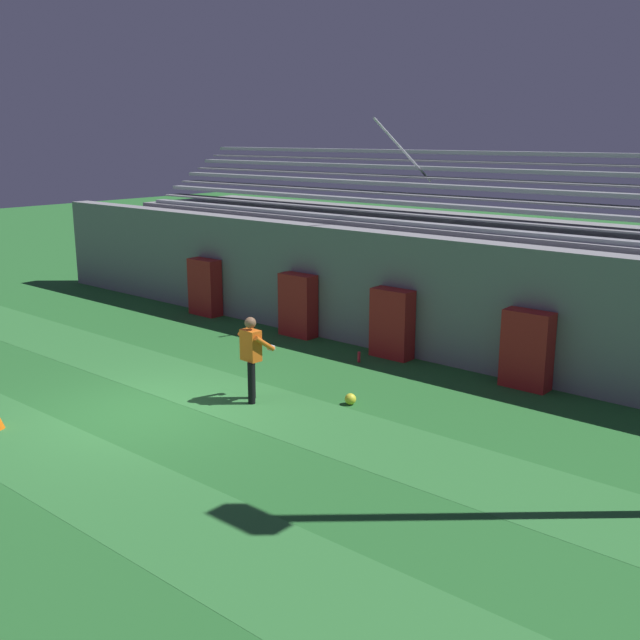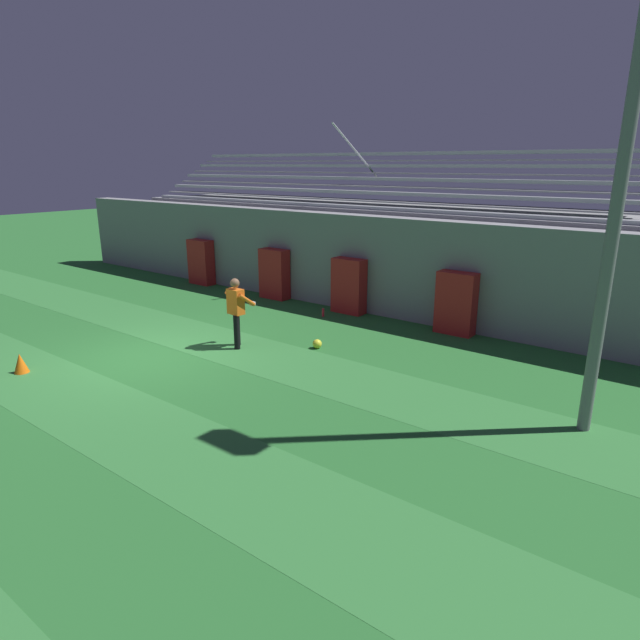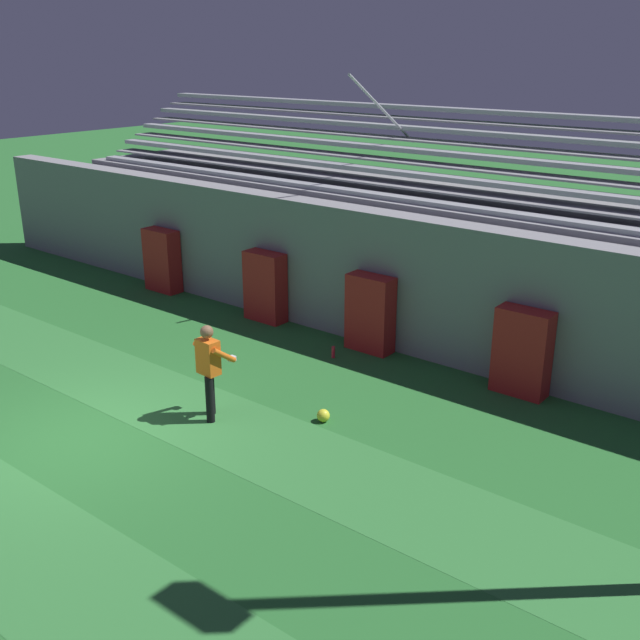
{
  "view_description": "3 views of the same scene",
  "coord_description": "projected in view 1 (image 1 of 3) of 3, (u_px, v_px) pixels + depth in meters",
  "views": [
    {
      "loc": [
        10.99,
        -7.76,
        5.01
      ],
      "look_at": [
        2.27,
        2.44,
        1.68
      ],
      "focal_mm": 42.0,
      "sensor_mm": 36.0,
      "label": 1
    },
    {
      "loc": [
        10.02,
        -6.61,
        4.2
      ],
      "look_at": [
        2.99,
        2.57,
        0.82
      ],
      "focal_mm": 30.0,
      "sensor_mm": 36.0,
      "label": 2
    },
    {
      "loc": [
        9.65,
        -5.94,
        5.93
      ],
      "look_at": [
        2.48,
        3.03,
        1.73
      ],
      "focal_mm": 42.0,
      "sensor_mm": 36.0,
      "label": 3
    }
  ],
  "objects": [
    {
      "name": "back_wall",
      "position": [
        357.0,
        286.0,
        18.32
      ],
      "size": [
        24.0,
        0.6,
        2.8
      ],
      "primitive_type": "cube",
      "color": "gray",
      "rests_on": "ground"
    },
    {
      "name": "turf_stripe_mid",
      "position": [
        33.0,
        449.0,
        12.28
      ],
      "size": [
        28.0,
        1.93,
        0.01
      ],
      "primitive_type": "cube",
      "color": "#337A38",
      "rests_on": "ground"
    },
    {
      "name": "padding_pillar_gate_right",
      "position": [
        392.0,
        324.0,
        17.14
      ],
      "size": [
        0.99,
        0.44,
        1.6
      ],
      "primitive_type": "cube",
      "color": "#B21E1E",
      "rests_on": "ground"
    },
    {
      "name": "goalkeeper",
      "position": [
        252.0,
        353.0,
        14.27
      ],
      "size": [
        0.6,
        0.59,
        1.67
      ],
      "color": "black",
      "rests_on": "ground"
    },
    {
      "name": "ground_plane",
      "position": [
        141.0,
        413.0,
        13.86
      ],
      "size": [
        80.0,
        80.0,
        0.0
      ],
      "primitive_type": "plane",
      "color": "#286B2D"
    },
    {
      "name": "bleacher_stand",
      "position": [
        410.0,
        269.0,
        20.02
      ],
      "size": [
        18.0,
        4.05,
        5.43
      ],
      "color": "gray",
      "rests_on": "ground"
    },
    {
      "name": "padding_pillar_gate_left",
      "position": [
        298.0,
        305.0,
        18.98
      ],
      "size": [
        0.99,
        0.44,
        1.6
      ],
      "primitive_type": "cube",
      "color": "#B21E1E",
      "rests_on": "ground"
    },
    {
      "name": "turf_stripe_far",
      "position": [
        211.0,
        389.0,
        15.12
      ],
      "size": [
        28.0,
        1.93,
        0.01
      ],
      "primitive_type": "cube",
      "color": "#337A38",
      "rests_on": "ground"
    },
    {
      "name": "soccer_ball",
      "position": [
        350.0,
        399.0,
        14.26
      ],
      "size": [
        0.22,
        0.22,
        0.22
      ],
      "primitive_type": "sphere",
      "color": "yellow",
      "rests_on": "ground"
    },
    {
      "name": "padding_pillar_far_right",
      "position": [
        527.0,
        350.0,
        15.05
      ],
      "size": [
        0.99,
        0.44,
        1.6
      ],
      "primitive_type": "cube",
      "color": "#B21E1E",
      "rests_on": "ground"
    },
    {
      "name": "water_bottle",
      "position": [
        359.0,
        357.0,
        16.92
      ],
      "size": [
        0.07,
        0.07,
        0.24
      ],
      "primitive_type": "cylinder",
      "color": "red",
      "rests_on": "ground"
    },
    {
      "name": "padding_pillar_far_left",
      "position": [
        205.0,
        287.0,
        21.22
      ],
      "size": [
        0.99,
        0.44,
        1.6
      ],
      "primitive_type": "cube",
      "color": "#B21E1E",
      "rests_on": "ground"
    }
  ]
}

